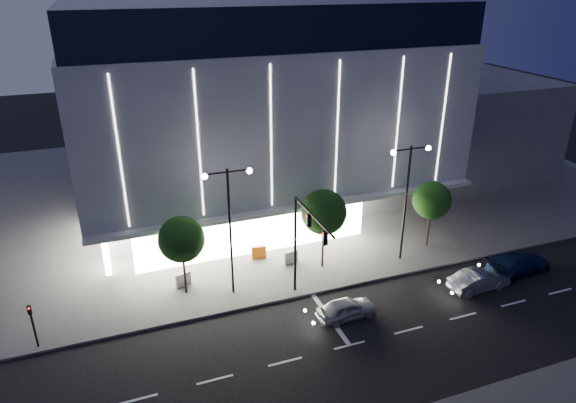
# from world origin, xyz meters

# --- Properties ---
(ground) EXTENTS (160.00, 160.00, 0.00)m
(ground) POSITION_xyz_m (0.00, 0.00, 0.00)
(ground) COLOR black
(ground) RESTS_ON ground
(sidewalk_museum) EXTENTS (70.00, 40.00, 0.15)m
(sidewalk_museum) POSITION_xyz_m (5.00, 24.00, 0.07)
(sidewalk_museum) COLOR #474747
(sidewalk_museum) RESTS_ON ground
(museum) EXTENTS (30.00, 25.80, 18.00)m
(museum) POSITION_xyz_m (2.98, 22.31, 9.27)
(museum) COLOR #4C4C51
(museum) RESTS_ON ground
(annex_building) EXTENTS (16.00, 20.00, 10.00)m
(annex_building) POSITION_xyz_m (26.00, 24.00, 5.00)
(annex_building) COLOR #4C4C51
(annex_building) RESTS_ON ground
(traffic_mast) EXTENTS (0.33, 5.89, 7.07)m
(traffic_mast) POSITION_xyz_m (1.00, 3.34, 5.03)
(traffic_mast) COLOR black
(traffic_mast) RESTS_ON ground
(street_lamp_west) EXTENTS (3.16, 0.36, 9.00)m
(street_lamp_west) POSITION_xyz_m (-3.00, 6.00, 5.96)
(street_lamp_west) COLOR black
(street_lamp_west) RESTS_ON ground
(street_lamp_east) EXTENTS (3.16, 0.36, 9.00)m
(street_lamp_east) POSITION_xyz_m (10.00, 6.00, 5.96)
(street_lamp_east) COLOR black
(street_lamp_east) RESTS_ON ground
(ped_signal_far) EXTENTS (0.22, 0.24, 3.00)m
(ped_signal_far) POSITION_xyz_m (-15.00, 4.50, 1.89)
(ped_signal_far) COLOR black
(ped_signal_far) RESTS_ON ground
(tree_left) EXTENTS (3.02, 3.02, 5.72)m
(tree_left) POSITION_xyz_m (-5.97, 7.02, 4.03)
(tree_left) COLOR black
(tree_left) RESTS_ON ground
(tree_mid) EXTENTS (3.25, 3.25, 6.15)m
(tree_mid) POSITION_xyz_m (4.03, 7.02, 4.33)
(tree_mid) COLOR black
(tree_mid) RESTS_ON ground
(tree_right) EXTENTS (2.91, 2.91, 5.51)m
(tree_right) POSITION_xyz_m (13.03, 7.02, 3.88)
(tree_right) COLOR black
(tree_right) RESTS_ON ground
(car_lead) EXTENTS (3.97, 1.75, 1.33)m
(car_lead) POSITION_xyz_m (3.00, 0.96, 0.66)
(car_lead) COLOR #A1A4A8
(car_lead) RESTS_ON ground
(car_second) EXTENTS (4.41, 1.71, 1.43)m
(car_second) POSITION_xyz_m (12.88, 0.71, 0.71)
(car_second) COLOR #A6A8AE
(car_second) RESTS_ON ground
(car_third) EXTENTS (5.31, 2.55, 1.49)m
(car_third) POSITION_xyz_m (16.96, 1.48, 0.75)
(car_third) COLOR #122444
(car_third) RESTS_ON ground
(barrier_b) EXTENTS (1.13, 0.56, 1.00)m
(barrier_b) POSITION_xyz_m (-6.04, 7.90, 0.65)
(barrier_b) COLOR silver
(barrier_b) RESTS_ON sidewalk_museum
(barrier_c) EXTENTS (1.12, 0.41, 1.00)m
(barrier_c) POSITION_xyz_m (-0.04, 9.66, 0.65)
(barrier_c) COLOR orange
(barrier_c) RESTS_ON sidewalk_museum
(barrier_d) EXTENTS (1.13, 0.44, 1.00)m
(barrier_d) POSITION_xyz_m (1.96, 8.18, 0.65)
(barrier_d) COLOR #BEBEBE
(barrier_d) RESTS_ON sidewalk_museum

